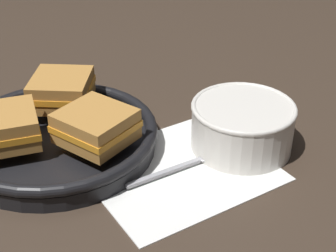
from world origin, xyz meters
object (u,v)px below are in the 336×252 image
object	(u,v)px
skillet	(56,138)
sandwich_near_left	(3,127)
sandwich_near_right	(96,126)
soup_bowl	(242,124)
sandwich_far_left	(62,90)
spoon	(201,159)

from	to	relation	value
skillet	sandwich_near_left	size ratio (longest dim) A/B	3.19
skillet	sandwich_near_right	xyz separation A→B (m)	(0.03, -0.07, 0.04)
soup_bowl	skillet	world-z (taller)	soup_bowl
skillet	sandwich_far_left	distance (m)	0.09
sandwich_near_right	soup_bowl	bearing A→B (deg)	-25.61
spoon	sandwich_near_left	size ratio (longest dim) A/B	1.46
sandwich_near_left	sandwich_near_right	bearing A→B (deg)	-35.45
sandwich_near_left	sandwich_far_left	bearing A→B (deg)	24.55
soup_bowl	spoon	world-z (taller)	soup_bowl
skillet	soup_bowl	bearing A→B (deg)	-35.52
sandwich_far_left	skillet	bearing A→B (deg)	-127.08
spoon	sandwich_far_left	bearing A→B (deg)	121.36
spoon	sandwich_near_left	xyz separation A→B (m)	(-0.23, 0.17, 0.06)
skillet	sandwich_near_left	bearing A→B (deg)	175.41
soup_bowl	sandwich_near_left	distance (m)	0.35
sandwich_near_right	skillet	bearing A→B (deg)	115.33
soup_bowl	spoon	size ratio (longest dim) A/B	0.89
spoon	sandwich_far_left	xyz separation A→B (m)	(-0.11, 0.22, 0.06)
soup_bowl	sandwich_far_left	size ratio (longest dim) A/B	1.17
skillet	sandwich_near_left	xyz separation A→B (m)	(-0.07, 0.01, 0.04)
soup_bowl	skillet	distance (m)	0.29
skillet	sandwich_near_left	distance (m)	0.09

